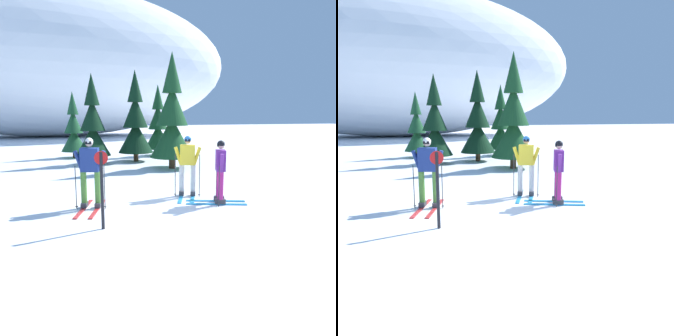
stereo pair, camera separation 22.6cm
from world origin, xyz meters
The scene contains 11 objects.
ground_plane centered at (0.00, 0.00, 0.00)m, with size 120.00×120.00×0.00m, color white.
skier_yellow_jacket centered at (1.47, 0.95, 0.94)m, with size 1.01×1.66×1.77m.
skier_navy_jacket centered at (-1.33, 0.42, 0.96)m, with size 0.91×1.74×1.81m.
skier_purple_jacket centered at (2.04, -0.04, 0.90)m, with size 1.67×0.94×1.71m.
pine_tree_left centered at (-1.61, 10.87, 1.50)m, with size 1.39×1.39×3.60m.
pine_tree_center_left centered at (-0.75, 8.08, 1.78)m, with size 1.65×1.65×4.26m.
pine_tree_center_right centered at (1.39, 8.55, 1.90)m, with size 1.76×1.76×4.55m.
pine_tree_right centered at (2.50, 5.90, 2.10)m, with size 1.94×1.94×5.02m.
pine_tree_far_right centered at (3.06, 10.49, 1.69)m, with size 1.56×1.56×4.04m.
snow_ridge_background centered at (-3.54, 29.60, 7.58)m, with size 38.06×17.44×15.15m, color white.
trail_marker_post centered at (-1.18, -1.23, 0.93)m, with size 0.28×0.07×1.65m.
Camera 1 is at (-1.74, -8.05, 2.40)m, focal length 35.46 mm.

